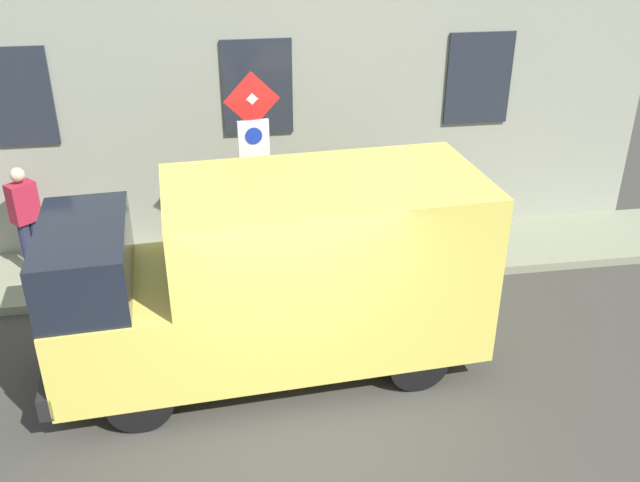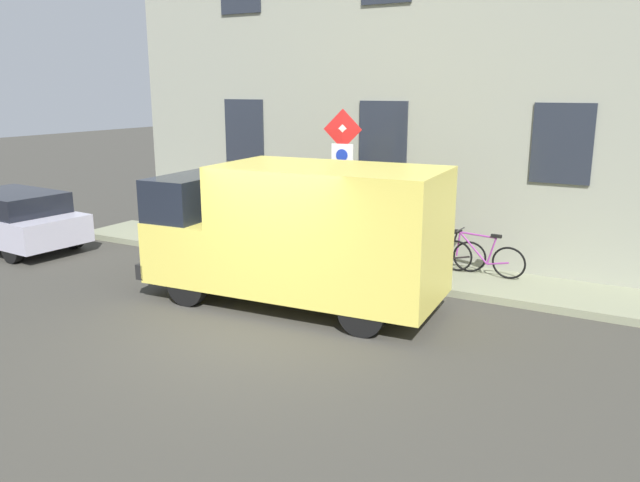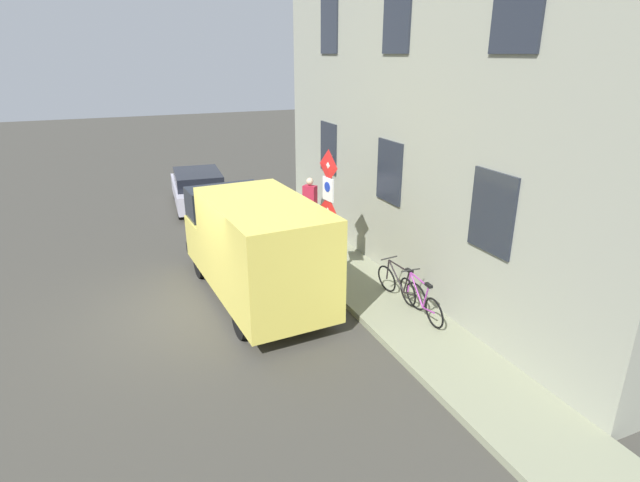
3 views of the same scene
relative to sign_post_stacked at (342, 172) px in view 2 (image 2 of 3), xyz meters
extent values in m
plane|color=#3C3A34|center=(-3.44, -0.19, -2.15)|extent=(80.00, 80.00, 0.00)
cube|color=gray|center=(0.67, -0.19, -2.08)|extent=(1.75, 15.24, 0.14)
cube|color=gray|center=(1.90, -0.19, 2.14)|extent=(0.70, 13.24, 8.59)
cube|color=#232833|center=(1.53, -3.83, 0.60)|extent=(0.06, 1.10, 1.50)
cube|color=#232833|center=(1.53, -0.19, 0.60)|extent=(0.06, 1.10, 1.50)
cube|color=#232833|center=(1.53, 3.45, 0.60)|extent=(0.06, 1.10, 1.50)
cylinder|color=#474C47|center=(0.05, 0.01, -0.47)|extent=(0.09, 0.09, 3.08)
pyramid|color=silver|center=(-0.03, 0.00, 0.82)|extent=(0.11, 0.50, 0.50)
pyramid|color=red|center=(-0.03, 0.00, 0.82)|extent=(0.10, 0.56, 0.56)
cube|color=white|center=(-0.01, 0.00, 0.27)|extent=(0.10, 0.44, 0.56)
cylinder|color=#1933B2|center=(-0.04, 0.00, 0.33)|extent=(0.04, 0.24, 0.24)
pyramid|color=silver|center=(-0.03, 0.00, -0.28)|extent=(0.11, 0.50, 0.50)
pyramid|color=red|center=(-0.03, 0.00, -0.28)|extent=(0.10, 0.56, 0.56)
cube|color=#E2D056|center=(-1.86, -0.71, -0.74)|extent=(2.24, 3.92, 2.18)
cube|color=#E2D056|center=(-2.03, 1.88, -1.28)|extent=(2.09, 1.53, 1.10)
cube|color=black|center=(-2.04, 2.09, -0.38)|extent=(1.98, 1.10, 0.84)
cube|color=black|center=(-2.07, 2.63, -1.65)|extent=(2.01, 0.29, 0.28)
cylinder|color=black|center=(-2.89, 1.59, -1.77)|extent=(0.27, 0.77, 0.76)
cylinder|color=black|center=(-1.13, 1.70, -1.77)|extent=(0.27, 0.77, 0.76)
cylinder|color=black|center=(-2.67, -1.73, -1.77)|extent=(0.27, 0.77, 0.76)
cylinder|color=black|center=(-0.92, -1.62, -1.77)|extent=(0.27, 0.77, 0.76)
cube|color=#B4B1C3|center=(-1.75, 8.06, -1.57)|extent=(2.06, 4.13, 0.64)
cube|color=black|center=(-1.77, 7.86, -1.07)|extent=(1.80, 2.52, 0.60)
cylinder|color=black|center=(-0.88, 9.31, -1.85)|extent=(0.23, 0.61, 0.60)
cylinder|color=black|center=(-2.63, 6.80, -1.85)|extent=(0.23, 0.61, 0.60)
cylinder|color=black|center=(-1.09, 6.68, -1.85)|extent=(0.23, 0.61, 0.60)
torus|color=black|center=(1.02, -2.08, -1.68)|extent=(0.14, 0.66, 0.66)
torus|color=black|center=(0.98, -3.13, -1.68)|extent=(0.14, 0.66, 0.66)
cylinder|color=#933794|center=(1.01, -2.42, -1.48)|extent=(0.06, 0.60, 0.60)
cylinder|color=#933794|center=(1.01, -2.49, -1.20)|extent=(0.06, 0.73, 0.07)
cylinder|color=#933794|center=(0.99, -2.78, -1.49)|extent=(0.04, 0.19, 0.55)
cylinder|color=#933794|center=(0.99, -2.92, -1.72)|extent=(0.05, 0.43, 0.12)
cylinder|color=#933794|center=(1.02, -2.11, -1.43)|extent=(0.04, 0.09, 0.50)
cube|color=black|center=(0.99, -2.86, -1.18)|extent=(0.09, 0.20, 0.06)
cylinder|color=#262626|center=(1.02, -2.13, -1.14)|extent=(0.46, 0.05, 0.03)
torus|color=black|center=(0.93, -1.29, -1.68)|extent=(0.21, 0.67, 0.66)
torus|color=black|center=(1.07, -2.34, -1.68)|extent=(0.21, 0.67, 0.66)
cylinder|color=black|center=(0.98, -1.63, -1.48)|extent=(0.11, 0.60, 0.60)
cylinder|color=black|center=(0.99, -1.70, -1.20)|extent=(0.13, 0.73, 0.07)
cylinder|color=black|center=(1.02, -1.99, -1.49)|extent=(0.06, 0.19, 0.55)
cylinder|color=black|center=(1.04, -2.13, -1.72)|extent=(0.09, 0.43, 0.12)
cylinder|color=black|center=(0.94, -1.32, -1.43)|extent=(0.05, 0.09, 0.50)
cube|color=black|center=(1.03, -2.06, -1.18)|extent=(0.10, 0.21, 0.06)
cylinder|color=#262626|center=(0.94, -1.34, -1.14)|extent=(0.46, 0.09, 0.03)
cylinder|color=#262B47|center=(0.86, 3.54, -1.59)|extent=(0.16, 0.16, 0.85)
cylinder|color=#262B47|center=(0.97, 3.41, -1.59)|extent=(0.16, 0.16, 0.85)
cube|color=#AC2036|center=(0.91, 3.48, -0.85)|extent=(0.46, 0.47, 0.62)
sphere|color=beige|center=(0.91, 3.48, -0.40)|extent=(0.22, 0.22, 0.22)
camera|label=1|loc=(-9.33, 0.54, 3.44)|focal=39.10mm
camera|label=2|loc=(-11.05, -5.63, 1.62)|focal=35.35mm
camera|label=3|loc=(-4.74, -10.62, 3.29)|focal=28.32mm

